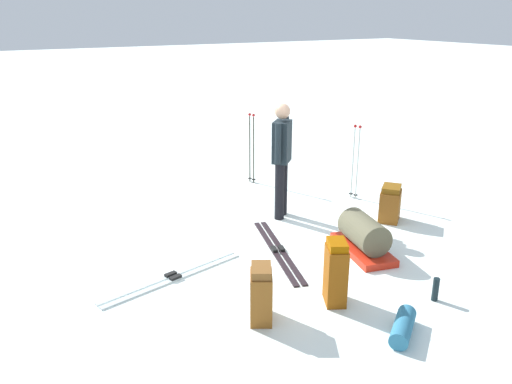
% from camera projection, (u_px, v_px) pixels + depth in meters
% --- Properties ---
extents(ground_plane, '(80.00, 80.00, 0.00)m').
position_uv_depth(ground_plane, '(256.00, 241.00, 6.94)').
color(ground_plane, white).
extents(skier_standing, '(0.43, 0.43, 1.70)m').
position_uv_depth(skier_standing, '(282.00, 155.00, 7.47)').
color(skier_standing, black).
rests_on(skier_standing, ground_plane).
extents(ski_pair_near, '(1.86, 0.68, 0.05)m').
position_uv_depth(ski_pair_near, '(278.00, 250.00, 6.65)').
color(ski_pair_near, black).
rests_on(ski_pair_near, ground_plane).
extents(ski_pair_far, '(0.57, 1.86, 0.05)m').
position_uv_depth(ski_pair_far, '(173.00, 277.00, 5.97)').
color(ski_pair_far, silver).
rests_on(ski_pair_far, ground_plane).
extents(backpack_large_dark, '(0.39, 0.35, 0.59)m').
position_uv_depth(backpack_large_dark, '(261.00, 294.00, 5.09)').
color(backpack_large_dark, brown).
rests_on(backpack_large_dark, ground_plane).
extents(backpack_bright, '(0.37, 0.32, 0.71)m').
position_uv_depth(backpack_bright, '(336.00, 273.00, 5.38)').
color(backpack_bright, '#88450C').
rests_on(backpack_bright, ground_plane).
extents(backpack_small_spare, '(0.46, 0.47, 0.53)m').
position_uv_depth(backpack_small_spare, '(390.00, 204.00, 7.55)').
color(backpack_small_spare, brown).
rests_on(backpack_small_spare, ground_plane).
extents(ski_poles_planted_near, '(0.16, 0.10, 1.25)m').
position_uv_depth(ski_poles_planted_near, '(252.00, 145.00, 9.11)').
color(ski_poles_planted_near, black).
rests_on(ski_poles_planted_near, ground_plane).
extents(ski_poles_planted_far, '(0.16, 0.10, 1.22)m').
position_uv_depth(ski_poles_planted_far, '(356.00, 158.00, 8.33)').
color(ski_poles_planted_far, '#B3C1B8').
rests_on(ski_poles_planted_far, ground_plane).
extents(gear_sled, '(1.09, 0.67, 0.49)m').
position_uv_depth(gear_sled, '(364.00, 236.00, 6.55)').
color(gear_sled, red).
rests_on(gear_sled, ground_plane).
extents(sleeping_mat_rolled, '(0.47, 0.55, 0.18)m').
position_uv_depth(sleeping_mat_rolled, '(403.00, 327.00, 4.90)').
color(sleeping_mat_rolled, teal).
rests_on(sleeping_mat_rolled, ground_plane).
extents(thermos_bottle, '(0.07, 0.07, 0.26)m').
position_uv_depth(thermos_bottle, '(436.00, 289.00, 5.49)').
color(thermos_bottle, black).
rests_on(thermos_bottle, ground_plane).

